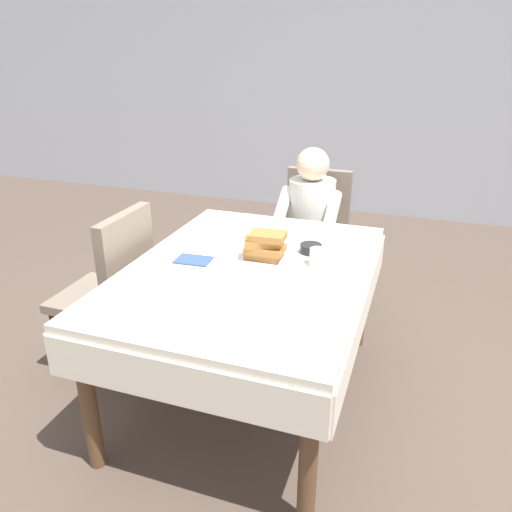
% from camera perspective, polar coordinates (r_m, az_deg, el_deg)
% --- Properties ---
extents(ground_plane, '(14.00, 14.00, 0.00)m').
position_cam_1_polar(ground_plane, '(2.75, -0.78, -15.43)').
color(ground_plane, brown).
extents(back_wall, '(12.00, 0.16, 3.20)m').
position_cam_1_polar(back_wall, '(5.47, 12.22, 21.49)').
color(back_wall, '#B2B7C1').
rests_on(back_wall, ground).
extents(dining_table_main, '(1.12, 1.52, 0.74)m').
position_cam_1_polar(dining_table_main, '(2.40, -0.86, -3.19)').
color(dining_table_main, silver).
rests_on(dining_table_main, ground).
extents(chair_diner, '(0.44, 0.45, 0.93)m').
position_cam_1_polar(chair_diner, '(3.47, 6.67, 3.02)').
color(chair_diner, '#7A6B5B').
rests_on(chair_diner, ground).
extents(diner_person, '(0.40, 0.43, 1.12)m').
position_cam_1_polar(diner_person, '(3.28, 6.17, 4.41)').
color(diner_person, silver).
rests_on(diner_person, ground).
extents(chair_left_side, '(0.45, 0.44, 0.93)m').
position_cam_1_polar(chair_left_side, '(2.79, -15.94, -2.99)').
color(chair_left_side, '#7A6B5B').
rests_on(chair_left_side, ground).
extents(plate_breakfast, '(0.28, 0.28, 0.02)m').
position_cam_1_polar(plate_breakfast, '(2.41, 1.11, -0.50)').
color(plate_breakfast, white).
rests_on(plate_breakfast, dining_table_main).
extents(breakfast_stack, '(0.22, 0.18, 0.13)m').
position_cam_1_polar(breakfast_stack, '(2.39, 1.05, 1.23)').
color(breakfast_stack, '#A36B33').
rests_on(breakfast_stack, plate_breakfast).
extents(cup_coffee, '(0.11, 0.08, 0.08)m').
position_cam_1_polar(cup_coffee, '(2.38, 7.10, -0.14)').
color(cup_coffee, white).
rests_on(cup_coffee, dining_table_main).
extents(bowl_butter, '(0.11, 0.11, 0.04)m').
position_cam_1_polar(bowl_butter, '(2.53, 6.29, 0.86)').
color(bowl_butter, black).
rests_on(bowl_butter, dining_table_main).
extents(syrup_pitcher, '(0.08, 0.08, 0.07)m').
position_cam_1_polar(syrup_pitcher, '(2.57, -3.94, 1.70)').
color(syrup_pitcher, silver).
rests_on(syrup_pitcher, dining_table_main).
extents(fork_left_of_plate, '(0.02, 0.18, 0.00)m').
position_cam_1_polar(fork_left_of_plate, '(2.46, -3.26, -0.22)').
color(fork_left_of_plate, silver).
rests_on(fork_left_of_plate, dining_table_main).
extents(knife_right_of_plate, '(0.03, 0.20, 0.00)m').
position_cam_1_polar(knife_right_of_plate, '(2.35, 5.37, -1.42)').
color(knife_right_of_plate, silver).
rests_on(knife_right_of_plate, dining_table_main).
extents(spoon_near_edge, '(0.15, 0.02, 0.00)m').
position_cam_1_polar(spoon_near_edge, '(2.18, -2.05, -3.37)').
color(spoon_near_edge, silver).
rests_on(spoon_near_edge, dining_table_main).
extents(napkin_folded, '(0.18, 0.13, 0.01)m').
position_cam_1_polar(napkin_folded, '(2.44, -7.17, -0.46)').
color(napkin_folded, '#334C7F').
rests_on(napkin_folded, dining_table_main).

